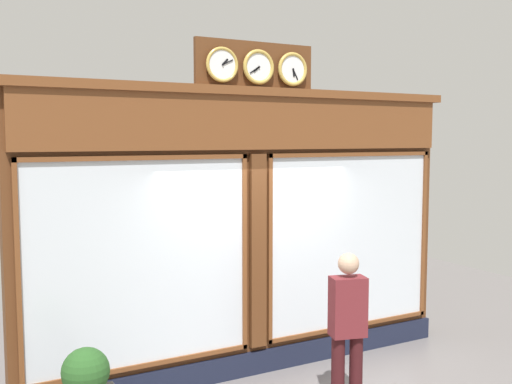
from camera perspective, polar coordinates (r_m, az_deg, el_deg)
The scene contains 3 objects.
shop_facade at distance 7.15m, azimuth -0.48°, elevation -3.69°, with size 5.70×0.42×3.98m.
pedestrian at distance 6.30m, azimuth 8.87°, elevation -12.66°, with size 0.40×0.31×1.69m.
planter_shrub at distance 5.60m, azimuth -16.20°, elevation -16.37°, with size 0.42×0.42×0.42m, color #285623.
Camera 1 is at (3.32, 6.11, 2.86)m, focal length 41.24 mm.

